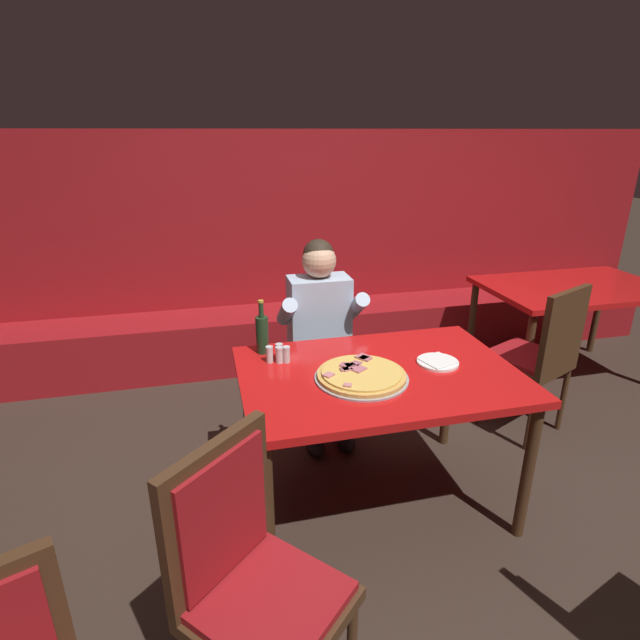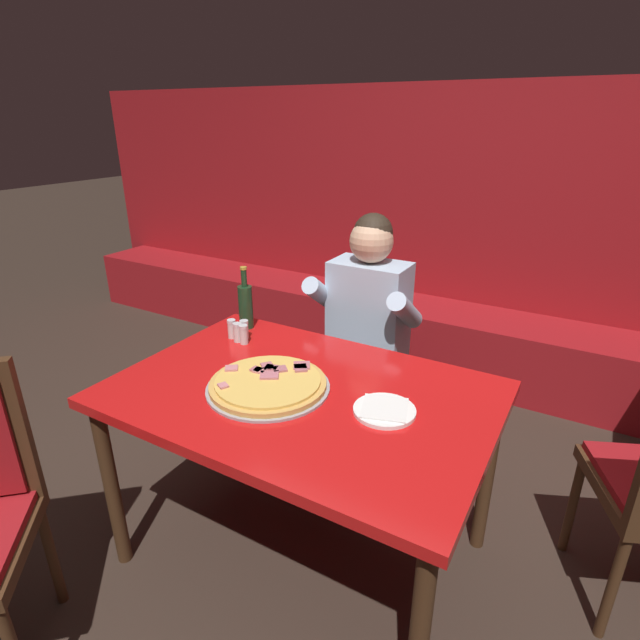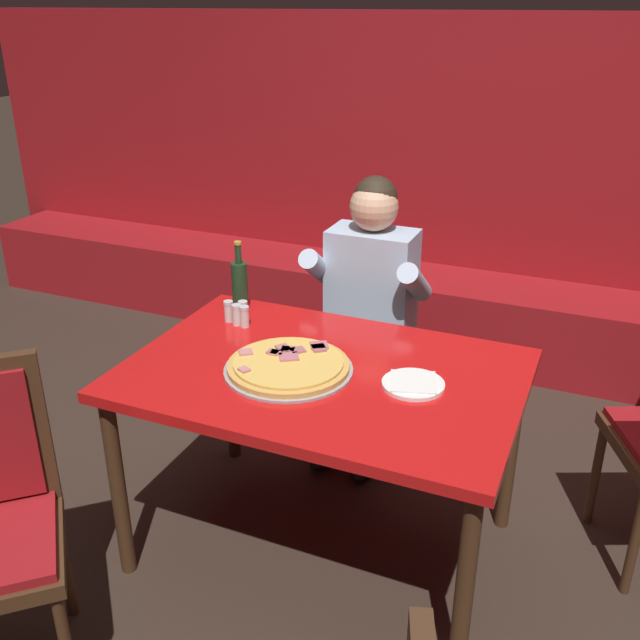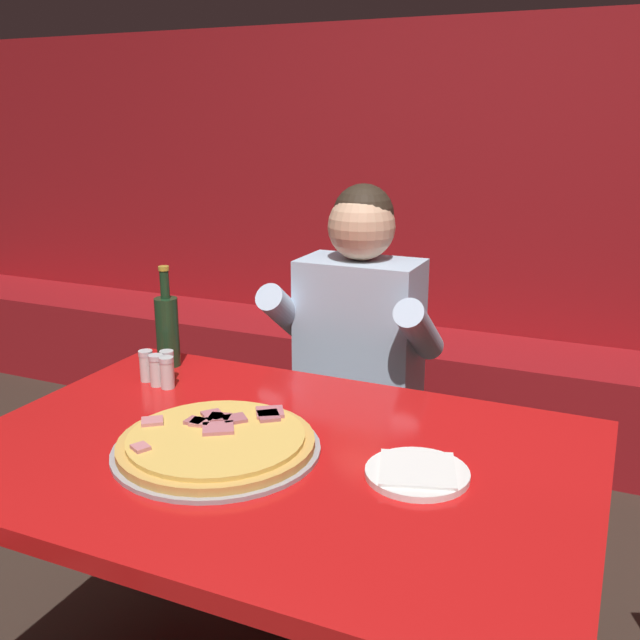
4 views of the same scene
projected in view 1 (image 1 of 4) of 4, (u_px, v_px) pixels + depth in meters
ground_plane at (373, 499)px, 2.72m from camera, size 24.00×24.00×0.00m
booth_wall_panel at (295, 245)px, 4.37m from camera, size 6.80×0.16×1.90m
booth_bench at (303, 334)px, 4.33m from camera, size 6.46×0.48×0.46m
main_dining_table at (378, 386)px, 2.48m from camera, size 1.36×0.93×0.78m
pizza at (361, 375)px, 2.37m from camera, size 0.45×0.45×0.05m
plate_white_paper at (438, 362)px, 2.53m from camera, size 0.21×0.21×0.02m
beer_bottle at (262, 333)px, 2.62m from camera, size 0.07×0.07×0.29m
shaker_parmesan at (279, 352)px, 2.56m from camera, size 0.04×0.04×0.09m
shaker_black_pepper at (270, 355)px, 2.53m from camera, size 0.04×0.04×0.09m
shaker_oregano at (279, 356)px, 2.52m from camera, size 0.04×0.04×0.09m
shaker_red_pepper_flakes at (286, 355)px, 2.53m from camera, size 0.04×0.04×0.09m
diner_seated_blue_shirt at (322, 333)px, 3.11m from camera, size 0.53×0.53×1.27m
dining_chair_near_left at (249, 571)px, 1.58m from camera, size 0.62×0.62×1.01m
dining_chair_far_right at (540, 351)px, 3.13m from camera, size 0.58×0.58×1.02m
background_dining_table at (573, 296)px, 3.84m from camera, size 1.35×0.87×0.78m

